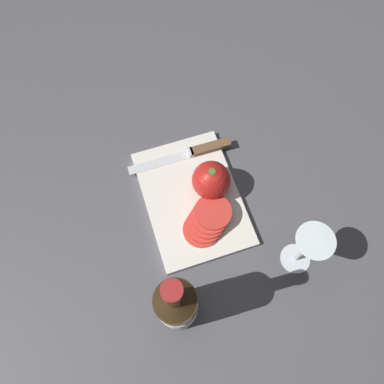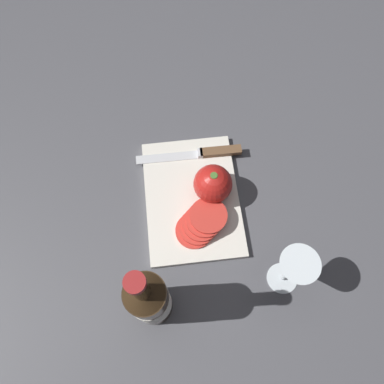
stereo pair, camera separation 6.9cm
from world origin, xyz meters
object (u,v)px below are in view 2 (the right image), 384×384
at_px(whole_tomato, 213,183).
at_px(knife, 210,152).
at_px(wine_bottle, 150,300).
at_px(wine_glass, 294,269).
at_px(tomato_slice_stack_near, 201,223).

relative_size(whole_tomato, knife, 0.34).
xyz_separation_m(wine_bottle, wine_glass, (0.03, -0.29, -0.01)).
xyz_separation_m(wine_glass, tomato_slice_stack_near, (0.14, 0.17, -0.08)).
bearing_deg(tomato_slice_stack_near, wine_glass, -130.15).
distance_m(wine_bottle, wine_glass, 0.29).
height_order(wine_bottle, knife, wine_bottle).
height_order(knife, tomato_slice_stack_near, tomato_slice_stack_near).
distance_m(whole_tomato, tomato_slice_stack_near, 0.10).
xyz_separation_m(whole_tomato, tomato_slice_stack_near, (-0.09, 0.04, -0.03)).
relative_size(wine_glass, tomato_slice_stack_near, 1.28).
bearing_deg(tomato_slice_stack_near, knife, -13.98).
height_order(wine_bottle, whole_tomato, wine_bottle).
xyz_separation_m(wine_glass, knife, (0.33, 0.12, -0.09)).
bearing_deg(wine_bottle, knife, -25.44).
relative_size(wine_bottle, tomato_slice_stack_near, 2.62).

